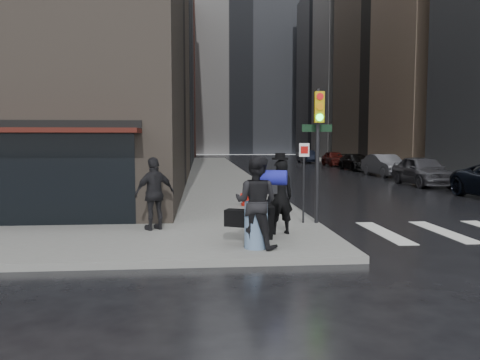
% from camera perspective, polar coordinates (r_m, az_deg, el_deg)
% --- Properties ---
extents(ground, '(140.00, 140.00, 0.00)m').
position_cam_1_polar(ground, '(11.00, 1.84, -7.74)').
color(ground, black).
rests_on(ground, ground).
extents(sidewalk_left, '(4.00, 50.00, 0.15)m').
position_cam_1_polar(sidewalk_left, '(37.75, -2.96, 1.26)').
color(sidewalk_left, slate).
rests_on(sidewalk_left, ground).
extents(sidewalk_right, '(3.00, 50.00, 0.15)m').
position_cam_1_polar(sidewalk_right, '(40.52, 16.49, 1.31)').
color(sidewalk_right, slate).
rests_on(sidewalk_right, ground).
extents(bldg_left_far, '(22.00, 20.00, 26.00)m').
position_cam_1_polar(bldg_left_far, '(74.37, -14.28, 12.84)').
color(bldg_left_far, '#58281E').
rests_on(bldg_left_far, ground).
extents(bldg_right_far, '(22.00, 20.00, 25.00)m').
position_cam_1_polar(bldg_right_far, '(74.57, 17.02, 12.37)').
color(bldg_right_far, slate).
rests_on(bldg_right_far, ground).
extents(bldg_distant, '(40.00, 12.00, 32.00)m').
position_cam_1_polar(bldg_distant, '(90.00, -0.21, 13.48)').
color(bldg_distant, slate).
rests_on(bldg_distant, ground).
extents(man_overcoat, '(1.03, 1.15, 1.98)m').
position_cam_1_polar(man_overcoat, '(11.13, 4.49, -2.48)').
color(man_overcoat, black).
rests_on(man_overcoat, ground).
extents(man_jeans, '(1.32, 1.15, 1.93)m').
position_cam_1_polar(man_jeans, '(9.73, 1.96, -2.70)').
color(man_jeans, black).
rests_on(man_jeans, ground).
extents(man_greycoat, '(1.15, 0.95, 1.83)m').
position_cam_1_polar(man_greycoat, '(11.94, -10.36, -1.63)').
color(man_greycoat, black).
rests_on(man_greycoat, ground).
extents(traffic_light, '(0.90, 0.45, 3.62)m').
position_cam_1_polar(traffic_light, '(12.74, 9.35, 5.19)').
color(traffic_light, black).
rests_on(traffic_light, ground).
extents(fire_hydrant, '(0.38, 0.30, 0.68)m').
position_cam_1_polar(fire_hydrant, '(16.17, 0.68, -2.08)').
color(fire_hydrant, '#B8150B').
rests_on(fire_hydrant, ground).
extents(parked_car_1, '(1.99, 4.75, 1.61)m').
position_cam_1_polar(parked_car_1, '(26.87, 21.37, 1.08)').
color(parked_car_1, '#444349').
rests_on(parked_car_1, ground).
extents(parked_car_2, '(1.84, 4.59, 1.48)m').
position_cam_1_polar(parked_car_2, '(33.08, 17.26, 1.72)').
color(parked_car_2, '#515257').
rests_on(parked_car_2, ground).
extents(parked_car_3, '(2.11, 4.67, 1.33)m').
position_cam_1_polar(parked_car_3, '(39.31, 14.03, 2.13)').
color(parked_car_3, black).
rests_on(parked_car_3, ground).
extents(parked_car_4, '(1.73, 4.25, 1.44)m').
position_cam_1_polar(parked_car_4, '(45.56, 11.40, 2.59)').
color(parked_car_4, '#3C0F0C').
rests_on(parked_car_4, ground).
extents(parked_car_5, '(1.63, 4.22, 1.37)m').
position_cam_1_polar(parked_car_5, '(51.63, 8.22, 2.84)').
color(parked_car_5, black).
rests_on(parked_car_5, ground).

